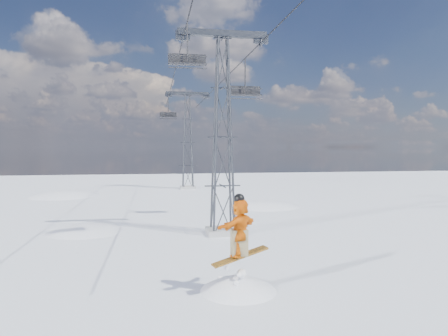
{
  "coord_description": "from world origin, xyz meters",
  "views": [
    {
      "loc": [
        -2.91,
        -14.21,
        4.94
      ],
      "look_at": [
        0.15,
        3.7,
        3.99
      ],
      "focal_mm": 32.0,
      "sensor_mm": 36.0,
      "label": 1
    }
  ],
  "objects_px": {
    "lift_tower_far": "(188,143)",
    "lift_chair_near": "(187,60)",
    "lift_tower_near": "(223,138)",
    "snowboarder_jump": "(238,336)"
  },
  "relations": [
    {
      "from": "lift_tower_far",
      "to": "lift_chair_near",
      "type": "bearing_deg",
      "value": -94.48
    },
    {
      "from": "snowboarder_jump",
      "to": "lift_tower_far",
      "type": "bearing_deg",
      "value": 88.4
    },
    {
      "from": "snowboarder_jump",
      "to": "lift_chair_near",
      "type": "bearing_deg",
      "value": 101.87
    },
    {
      "from": "lift_tower_near",
      "to": "lift_tower_far",
      "type": "relative_size",
      "value": 1.0
    },
    {
      "from": "lift_tower_near",
      "to": "lift_tower_far",
      "type": "distance_m",
      "value": 25.0
    },
    {
      "from": "lift_chair_near",
      "to": "lift_tower_near",
      "type": "bearing_deg",
      "value": 54.19
    },
    {
      "from": "snowboarder_jump",
      "to": "lift_chair_near",
      "type": "height_order",
      "value": "lift_chair_near"
    },
    {
      "from": "lift_tower_far",
      "to": "lift_chair_near",
      "type": "height_order",
      "value": "lift_tower_far"
    },
    {
      "from": "lift_tower_far",
      "to": "lift_chair_near",
      "type": "xyz_separation_m",
      "value": [
        -2.2,
        -28.05,
        3.59
      ]
    },
    {
      "from": "lift_tower_near",
      "to": "lift_chair_near",
      "type": "relative_size",
      "value": 5.11
    }
  ]
}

